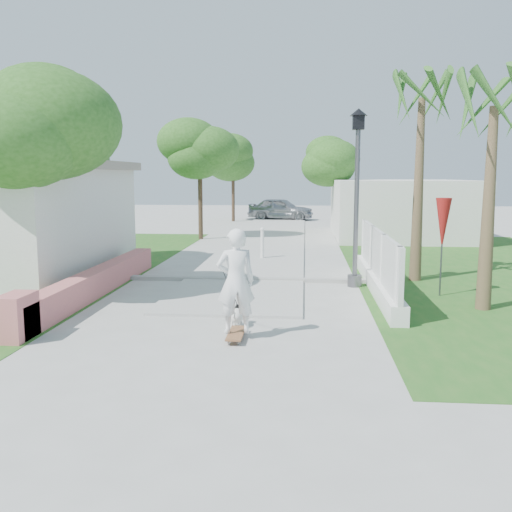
# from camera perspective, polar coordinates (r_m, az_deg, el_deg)

# --- Properties ---
(ground) EXTENTS (90.00, 90.00, 0.00)m
(ground) POSITION_cam_1_polar(r_m,az_deg,el_deg) (9.53, -5.16, -9.14)
(ground) COLOR #B7B7B2
(ground) RESTS_ON ground
(path_strip) EXTENTS (3.20, 36.00, 0.06)m
(path_strip) POSITION_cam_1_polar(r_m,az_deg,el_deg) (29.14, 1.71, 2.58)
(path_strip) COLOR #B7B7B2
(path_strip) RESTS_ON ground
(curb) EXTENTS (6.50, 0.25, 0.10)m
(curb) POSITION_cam_1_polar(r_m,az_deg,el_deg) (15.30, -1.24, -2.34)
(curb) COLOR #999993
(curb) RESTS_ON ground
(grass_left) EXTENTS (8.00, 20.00, 0.01)m
(grass_left) POSITION_cam_1_polar(r_m,az_deg,el_deg) (19.23, -21.78, -0.91)
(grass_left) COLOR #235F1E
(grass_left) RESTS_ON ground
(grass_right) EXTENTS (8.00, 20.00, 0.01)m
(grass_right) POSITION_cam_1_polar(r_m,az_deg,el_deg) (18.01, 22.24, -1.51)
(grass_right) COLOR #235F1E
(grass_right) RESTS_ON ground
(pink_wall) EXTENTS (0.45, 8.20, 0.80)m
(pink_wall) POSITION_cam_1_polar(r_m,az_deg,el_deg) (13.68, -16.28, -2.80)
(pink_wall) COLOR #CA6D67
(pink_wall) RESTS_ON ground
(lattice_fence) EXTENTS (0.35, 7.00, 1.50)m
(lattice_fence) POSITION_cam_1_polar(r_m,az_deg,el_deg) (14.26, 12.03, -1.27)
(lattice_fence) COLOR white
(lattice_fence) RESTS_ON ground
(building_right) EXTENTS (6.00, 8.00, 2.60)m
(building_right) POSITION_cam_1_polar(r_m,az_deg,el_deg) (27.35, 14.17, 4.65)
(building_right) COLOR silver
(building_right) RESTS_ON ground
(street_lamp) EXTENTS (0.44, 0.44, 4.44)m
(street_lamp) POSITION_cam_1_polar(r_m,az_deg,el_deg) (14.52, 10.04, 6.41)
(street_lamp) COLOR #59595E
(street_lamp) RESTS_ON ground
(bollard) EXTENTS (0.14, 0.14, 1.09)m
(bollard) POSITION_cam_1_polar(r_m,az_deg,el_deg) (19.14, 0.63, 1.38)
(bollard) COLOR white
(bollard) RESTS_ON ground
(patio_umbrella) EXTENTS (0.36, 0.36, 2.30)m
(patio_umbrella) POSITION_cam_1_polar(r_m,az_deg,el_deg) (13.88, 18.18, 3.00)
(patio_umbrella) COLOR #59595E
(patio_umbrella) RESTS_ON ground
(tree_left_near) EXTENTS (3.60, 3.60, 5.28)m
(tree_left_near) POSITION_cam_1_polar(r_m,az_deg,el_deg) (13.45, -22.58, 11.76)
(tree_left_near) COLOR #4C3826
(tree_left_near) RESTS_ON ground
(tree_left_mid) EXTENTS (3.20, 3.20, 4.85)m
(tree_left_mid) POSITION_cam_1_polar(r_m,az_deg,el_deg) (18.84, -17.48, 9.77)
(tree_left_mid) COLOR #4C3826
(tree_left_mid) RESTS_ON ground
(tree_path_left) EXTENTS (3.40, 3.40, 5.23)m
(tree_path_left) POSITION_cam_1_polar(r_m,az_deg,el_deg) (25.38, -5.62, 10.30)
(tree_path_left) COLOR #4C3826
(tree_path_left) RESTS_ON ground
(tree_path_right) EXTENTS (3.00, 3.00, 4.79)m
(tree_path_right) POSITION_cam_1_polar(r_m,az_deg,el_deg) (28.99, 8.19, 9.33)
(tree_path_right) COLOR #4C3826
(tree_path_right) RESTS_ON ground
(tree_path_far) EXTENTS (3.20, 3.20, 5.17)m
(tree_path_far) POSITION_cam_1_polar(r_m,az_deg,el_deg) (35.23, -2.29, 9.69)
(tree_path_far) COLOR #4C3826
(tree_path_far) RESTS_ON ground
(palm_far) EXTENTS (1.80, 1.80, 5.30)m
(palm_far) POSITION_cam_1_polar(r_m,az_deg,el_deg) (15.83, 16.22, 13.81)
(palm_far) COLOR brown
(palm_far) RESTS_ON ground
(palm_near) EXTENTS (1.80, 1.80, 4.70)m
(palm_near) POSITION_cam_1_polar(r_m,az_deg,el_deg) (12.78, 22.67, 12.58)
(palm_near) COLOR brown
(palm_near) RESTS_ON ground
(skateboarder) EXTENTS (0.75, 1.48, 1.93)m
(skateboarder) POSITION_cam_1_polar(r_m,az_deg,el_deg) (9.89, -2.18, -2.75)
(skateboarder) COLOR brown
(skateboarder) RESTS_ON ground
(dog) EXTENTS (0.32, 0.60, 0.41)m
(dog) POSITION_cam_1_polar(r_m,az_deg,el_deg) (10.73, -1.92, -5.91)
(dog) COLOR silver
(dog) RESTS_ON ground
(parked_car) EXTENTS (4.33, 2.29, 1.40)m
(parked_car) POSITION_cam_1_polar(r_m,az_deg,el_deg) (36.47, 2.48, 4.74)
(parked_car) COLOR #A9ABB1
(parked_car) RESTS_ON ground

